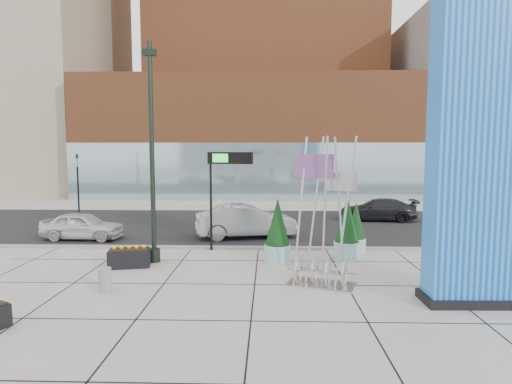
{
  "coord_description": "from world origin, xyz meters",
  "views": [
    {
      "loc": [
        1.45,
        -14.63,
        4.41
      ],
      "look_at": [
        0.95,
        2.0,
        2.76
      ],
      "focal_mm": 30.0,
      "sensor_mm": 36.0,
      "label": 1
    }
  ],
  "objects_px": {
    "lamp_post": "(152,174)",
    "public_art_sculpture": "(322,247)",
    "concrete_bollard": "(105,280)",
    "blue_pylon": "(478,149)",
    "overhead_street_sign": "(227,166)",
    "car_white_west": "(82,226)",
    "car_silver_mid": "(246,221)"
  },
  "relations": [
    {
      "from": "lamp_post",
      "to": "car_white_west",
      "type": "xyz_separation_m",
      "value": [
        -4.64,
        4.04,
        -2.8
      ]
    },
    {
      "from": "concrete_bollard",
      "to": "car_silver_mid",
      "type": "relative_size",
      "value": 0.15
    },
    {
      "from": "lamp_post",
      "to": "overhead_street_sign",
      "type": "distance_m",
      "value": 3.41
    },
    {
      "from": "lamp_post",
      "to": "concrete_bollard",
      "type": "distance_m",
      "value": 4.8
    },
    {
      "from": "concrete_bollard",
      "to": "overhead_street_sign",
      "type": "xyz_separation_m",
      "value": [
        3.28,
        5.66,
        3.32
      ]
    },
    {
      "from": "overhead_street_sign",
      "to": "car_white_west",
      "type": "bearing_deg",
      "value": -177.56
    },
    {
      "from": "concrete_bollard",
      "to": "lamp_post",
      "type": "bearing_deg",
      "value": 81.2
    },
    {
      "from": "concrete_bollard",
      "to": "car_silver_mid",
      "type": "bearing_deg",
      "value": 64.92
    },
    {
      "from": "lamp_post",
      "to": "public_art_sculpture",
      "type": "xyz_separation_m",
      "value": [
        6.24,
        -2.76,
        -2.2
      ]
    },
    {
      "from": "concrete_bollard",
      "to": "car_silver_mid",
      "type": "xyz_separation_m",
      "value": [
        3.93,
        8.4,
        0.45
      ]
    },
    {
      "from": "lamp_post",
      "to": "concrete_bollard",
      "type": "xyz_separation_m",
      "value": [
        -0.56,
        -3.63,
        -3.09
      ]
    },
    {
      "from": "public_art_sculpture",
      "to": "car_silver_mid",
      "type": "bearing_deg",
      "value": 130.29
    },
    {
      "from": "car_white_west",
      "to": "lamp_post",
      "type": "bearing_deg",
      "value": -128.27
    },
    {
      "from": "overhead_street_sign",
      "to": "car_silver_mid",
      "type": "relative_size",
      "value": 0.86
    },
    {
      "from": "public_art_sculpture",
      "to": "concrete_bollard",
      "type": "height_order",
      "value": "public_art_sculpture"
    },
    {
      "from": "lamp_post",
      "to": "car_silver_mid",
      "type": "xyz_separation_m",
      "value": [
        3.37,
        4.78,
        -2.64
      ]
    },
    {
      "from": "public_art_sculpture",
      "to": "concrete_bollard",
      "type": "distance_m",
      "value": 6.92
    },
    {
      "from": "lamp_post",
      "to": "blue_pylon",
      "type": "bearing_deg",
      "value": -22.35
    },
    {
      "from": "concrete_bollard",
      "to": "car_silver_mid",
      "type": "distance_m",
      "value": 9.29
    },
    {
      "from": "overhead_street_sign",
      "to": "car_silver_mid",
      "type": "height_order",
      "value": "overhead_street_sign"
    },
    {
      "from": "lamp_post",
      "to": "public_art_sculpture",
      "type": "relative_size",
      "value": 1.75
    },
    {
      "from": "public_art_sculpture",
      "to": "car_white_west",
      "type": "distance_m",
      "value": 12.85
    },
    {
      "from": "overhead_street_sign",
      "to": "blue_pylon",
      "type": "bearing_deg",
      "value": -21.89
    },
    {
      "from": "concrete_bollard",
      "to": "overhead_street_sign",
      "type": "distance_m",
      "value": 7.34
    },
    {
      "from": "car_white_west",
      "to": "blue_pylon",
      "type": "bearing_deg",
      "value": -116.17
    },
    {
      "from": "lamp_post",
      "to": "car_silver_mid",
      "type": "distance_m",
      "value": 6.42
    },
    {
      "from": "public_art_sculpture",
      "to": "lamp_post",
      "type": "bearing_deg",
      "value": 175.57
    },
    {
      "from": "concrete_bollard",
      "to": "overhead_street_sign",
      "type": "bearing_deg",
      "value": 59.9
    },
    {
      "from": "car_silver_mid",
      "to": "lamp_post",
      "type": "bearing_deg",
      "value": 132.76
    },
    {
      "from": "overhead_street_sign",
      "to": "public_art_sculpture",
      "type": "bearing_deg",
      "value": -36.08
    },
    {
      "from": "blue_pylon",
      "to": "overhead_street_sign",
      "type": "xyz_separation_m",
      "value": [
        -7.61,
        6.29,
        -0.72
      ]
    },
    {
      "from": "lamp_post",
      "to": "car_white_west",
      "type": "relative_size",
      "value": 2.16
    }
  ]
}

